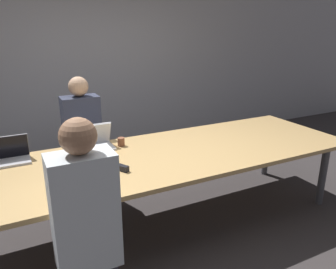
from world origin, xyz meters
TOP-DOWN VIEW (x-y plane):
  - ground_plane at (0.00, 0.00)m, footprint 24.00×24.00m
  - curtain_wall at (0.00, 2.39)m, footprint 12.00×0.06m
  - conference_table at (0.00, 0.00)m, footprint 4.02×1.25m
  - laptop_near_left at (-0.88, -0.38)m, footprint 0.34×0.26m
  - person_near_left at (-0.89, -0.81)m, footprint 0.40×0.24m
  - bottle_near_left at (-0.60, -0.20)m, footprint 0.08×0.08m
  - laptop_far_midleft at (-0.48, 0.45)m, footprint 0.34×0.26m
  - person_far_midleft at (-0.51, 0.89)m, footprint 0.40×0.24m
  - cup_far_midleft at (-0.23, 0.40)m, footprint 0.07×0.07m
  - laptop_far_left at (-1.27, 0.46)m, footprint 0.35×0.22m
  - stapler at (-0.43, -0.18)m, footprint 0.11×0.15m
  - notebook at (-0.73, -0.07)m, footprint 0.23×0.20m

SIDE VIEW (x-z plane):
  - ground_plane at x=0.00m, z-range 0.00..0.00m
  - person_far_midleft at x=-0.51m, z-range -0.02..1.41m
  - person_near_left at x=-0.89m, z-range -0.02..1.43m
  - conference_table at x=0.00m, z-range 0.33..1.10m
  - notebook at x=-0.73m, z-range 0.77..0.79m
  - stapler at x=-0.43m, z-range 0.77..0.82m
  - cup_far_midleft at x=-0.23m, z-range 0.77..0.86m
  - laptop_far_left at x=-1.27m, z-range 0.72..0.95m
  - laptop_far_midleft at x=-0.48m, z-range 0.72..0.97m
  - laptop_near_left at x=-0.88m, z-range 0.71..0.98m
  - bottle_near_left at x=-0.60m, z-range 0.75..1.01m
  - curtain_wall at x=0.00m, z-range 0.00..2.80m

